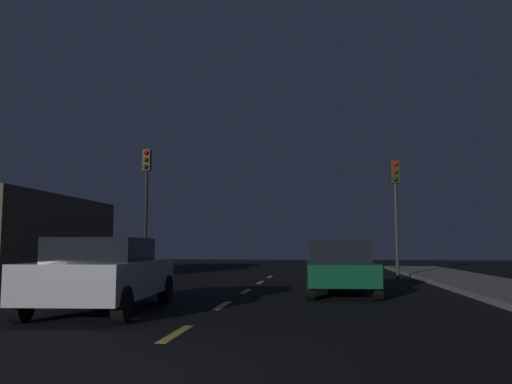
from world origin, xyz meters
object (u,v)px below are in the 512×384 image
(traffic_signal_right, at_px, (396,196))
(car_adjacent_lane, at_px, (104,273))
(car_stopped_ahead, at_px, (339,267))
(traffic_signal_left, at_px, (146,188))

(traffic_signal_right, height_order, car_adjacent_lane, traffic_signal_right)
(traffic_signal_right, height_order, car_stopped_ahead, traffic_signal_right)
(traffic_signal_right, bearing_deg, car_stopped_ahead, -111.13)
(traffic_signal_left, relative_size, car_stopped_ahead, 1.21)
(traffic_signal_left, xyz_separation_m, traffic_signal_right, (10.25, -0.00, -0.43))
(traffic_signal_left, height_order, car_adjacent_lane, traffic_signal_left)
(traffic_signal_right, bearing_deg, car_adjacent_lane, -123.82)
(traffic_signal_left, distance_m, car_stopped_ahead, 10.54)
(traffic_signal_left, xyz_separation_m, car_adjacent_lane, (2.89, -10.99, -2.98))
(traffic_signal_right, xyz_separation_m, car_adjacent_lane, (-7.36, -10.99, -2.55))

